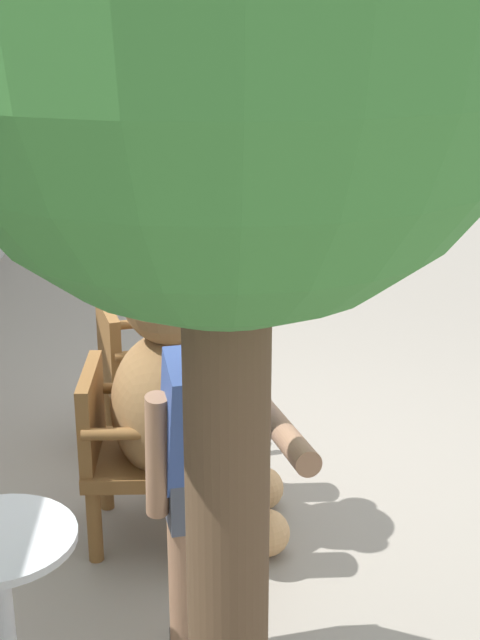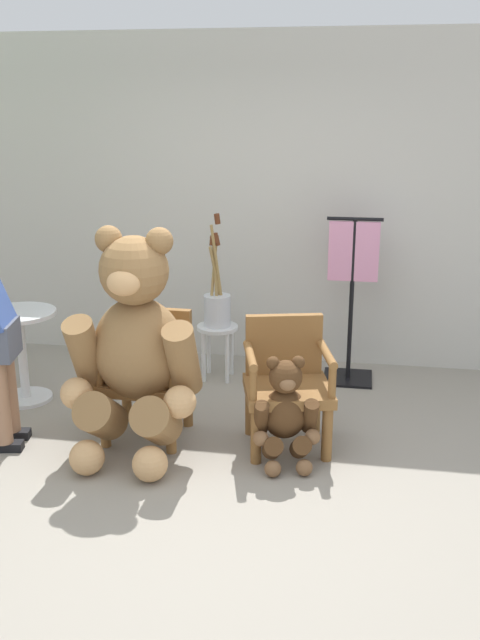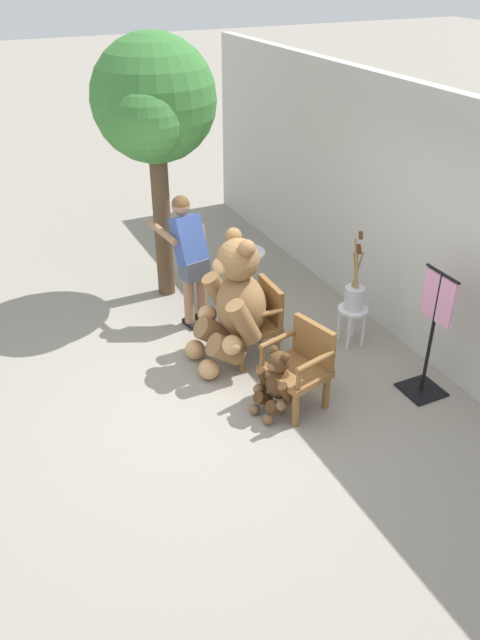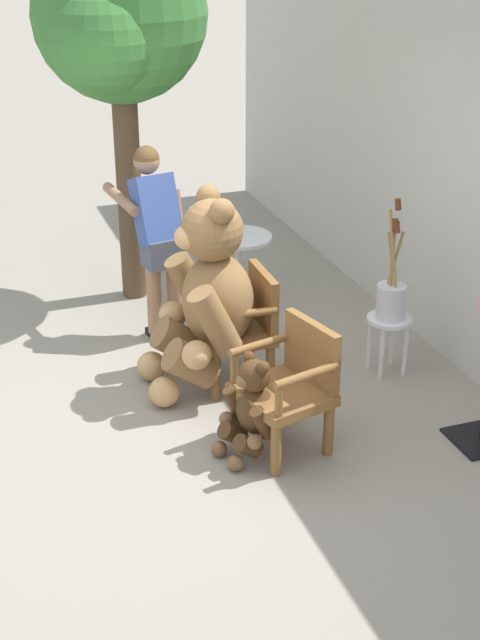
{
  "view_description": "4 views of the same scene",
  "coord_description": "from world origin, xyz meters",
  "px_view_note": "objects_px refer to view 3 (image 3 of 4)",
  "views": [
    {
      "loc": [
        -4.3,
        0.35,
        2.44
      ],
      "look_at": [
        0.13,
        0.11,
        0.88
      ],
      "focal_mm": 50.0,
      "sensor_mm": 36.0,
      "label": 1
    },
    {
      "loc": [
        0.91,
        -3.73,
        2.23
      ],
      "look_at": [
        0.18,
        0.55,
        0.9
      ],
      "focal_mm": 40.0,
      "sensor_mm": 36.0,
      "label": 2
    },
    {
      "loc": [
        4.69,
        -2.0,
        3.94
      ],
      "look_at": [
        0.05,
        0.22,
        0.86
      ],
      "focal_mm": 35.0,
      "sensor_mm": 36.0,
      "label": 3
    },
    {
      "loc": [
        5.1,
        -1.3,
        3.31
      ],
      "look_at": [
        -0.17,
        0.55,
        0.65
      ],
      "focal_mm": 50.0,
      "sensor_mm": 36.0,
      "label": 4
    }
  ],
  "objects_px": {
    "teddy_bear_large": "(234,302)",
    "person_visitor": "(189,252)",
    "wooden_chair_right": "(300,364)",
    "brush_bucket": "(355,294)",
    "patio_tree": "(153,106)",
    "clothing_display_stand": "(432,332)",
    "teddy_bear_small": "(276,382)",
    "wooden_chair_left": "(256,319)",
    "white_stool": "(352,316)",
    "round_side_table": "(242,272)"
  },
  "relations": [
    {
      "from": "wooden_chair_right",
      "to": "person_visitor",
      "type": "height_order",
      "value": "person_visitor"
    },
    {
      "from": "wooden_chair_left",
      "to": "round_side_table",
      "type": "xyz_separation_m",
      "value": [
        -1.12,
        0.38,
        -0.01
      ]
    },
    {
      "from": "clothing_display_stand",
      "to": "person_visitor",
      "type": "bearing_deg",
      "value": -145.33
    },
    {
      "from": "wooden_chair_right",
      "to": "teddy_bear_small",
      "type": "relative_size",
      "value": 1.21
    },
    {
      "from": "brush_bucket",
      "to": "white_stool",
      "type": "bearing_deg",
      "value": 24.31
    },
    {
      "from": "teddy_bear_large",
      "to": "person_visitor",
      "type": "bearing_deg",
      "value": -173.67
    },
    {
      "from": "teddy_bear_small",
      "to": "brush_bucket",
      "type": "height_order",
      "value": "brush_bucket"
    },
    {
      "from": "teddy_bear_small",
      "to": "brush_bucket",
      "type": "bearing_deg",
      "value": 117.76
    },
    {
      "from": "brush_bucket",
      "to": "round_side_table",
      "type": "xyz_separation_m",
      "value": [
        -1.38,
        -0.71,
        -0.2
      ]
    },
    {
      "from": "patio_tree",
      "to": "clothing_display_stand",
      "type": "bearing_deg",
      "value": 28.33
    },
    {
      "from": "wooden_chair_right",
      "to": "clothing_display_stand",
      "type": "bearing_deg",
      "value": 72.59
    },
    {
      "from": "white_stool",
      "to": "round_side_table",
      "type": "distance_m",
      "value": 1.56
    },
    {
      "from": "person_visitor",
      "to": "teddy_bear_small",
      "type": "bearing_deg",
      "value": 2.67
    },
    {
      "from": "round_side_table",
      "to": "wooden_chair_left",
      "type": "bearing_deg",
      "value": -18.46
    },
    {
      "from": "wooden_chair_left",
      "to": "patio_tree",
      "type": "height_order",
      "value": "patio_tree"
    },
    {
      "from": "wooden_chair_right",
      "to": "round_side_table",
      "type": "distance_m",
      "value": 2.11
    },
    {
      "from": "wooden_chair_right",
      "to": "brush_bucket",
      "type": "height_order",
      "value": "brush_bucket"
    },
    {
      "from": "white_stool",
      "to": "patio_tree",
      "type": "bearing_deg",
      "value": -143.03
    },
    {
      "from": "teddy_bear_small",
      "to": "person_visitor",
      "type": "relative_size",
      "value": 0.46
    },
    {
      "from": "wooden_chair_left",
      "to": "wooden_chair_right",
      "type": "distance_m",
      "value": 0.95
    },
    {
      "from": "clothing_display_stand",
      "to": "wooden_chair_right",
      "type": "bearing_deg",
      "value": -107.41
    },
    {
      "from": "wooden_chair_right",
      "to": "patio_tree",
      "type": "xyz_separation_m",
      "value": [
        -2.72,
        -0.43,
        1.94
      ]
    },
    {
      "from": "person_visitor",
      "to": "clothing_display_stand",
      "type": "height_order",
      "value": "person_visitor"
    },
    {
      "from": "wooden_chair_left",
      "to": "wooden_chair_right",
      "type": "relative_size",
      "value": 1.0
    },
    {
      "from": "teddy_bear_small",
      "to": "teddy_bear_large",
      "type": "bearing_deg",
      "value": 179.0
    },
    {
      "from": "wooden_chair_right",
      "to": "teddy_bear_small",
      "type": "height_order",
      "value": "wooden_chair_right"
    },
    {
      "from": "round_side_table",
      "to": "clothing_display_stand",
      "type": "relative_size",
      "value": 0.53
    },
    {
      "from": "brush_bucket",
      "to": "patio_tree",
      "type": "distance_m",
      "value": 3.08
    },
    {
      "from": "teddy_bear_large",
      "to": "patio_tree",
      "type": "distance_m",
      "value": 2.43
    },
    {
      "from": "person_visitor",
      "to": "clothing_display_stand",
      "type": "relative_size",
      "value": 1.14
    },
    {
      "from": "wooden_chair_left",
      "to": "brush_bucket",
      "type": "xyz_separation_m",
      "value": [
        0.26,
        1.09,
        0.18
      ]
    },
    {
      "from": "white_stool",
      "to": "clothing_display_stand",
      "type": "height_order",
      "value": "clothing_display_stand"
    },
    {
      "from": "teddy_bear_large",
      "to": "clothing_display_stand",
      "type": "bearing_deg",
      "value": 48.1
    },
    {
      "from": "teddy_bear_small",
      "to": "clothing_display_stand",
      "type": "bearing_deg",
      "value": 76.49
    },
    {
      "from": "wooden_chair_left",
      "to": "white_stool",
      "type": "relative_size",
      "value": 1.87
    },
    {
      "from": "wooden_chair_left",
      "to": "teddy_bear_small",
      "type": "xyz_separation_m",
      "value": [
        0.98,
        -0.28,
        -0.11
      ]
    },
    {
      "from": "white_stool",
      "to": "wooden_chair_left",
      "type": "bearing_deg",
      "value": -103.45
    },
    {
      "from": "white_stool",
      "to": "patio_tree",
      "type": "relative_size",
      "value": 0.14
    },
    {
      "from": "round_side_table",
      "to": "patio_tree",
      "type": "distance_m",
      "value": 2.21
    },
    {
      "from": "wooden_chair_left",
      "to": "teddy_bear_large",
      "type": "height_order",
      "value": "teddy_bear_large"
    },
    {
      "from": "wooden_chair_left",
      "to": "teddy_bear_small",
      "type": "distance_m",
      "value": 1.02
    },
    {
      "from": "teddy_bear_small",
      "to": "wooden_chair_right",
      "type": "bearing_deg",
      "value": 95.01
    },
    {
      "from": "brush_bucket",
      "to": "clothing_display_stand",
      "type": "height_order",
      "value": "brush_bucket"
    },
    {
      "from": "wooden_chair_right",
      "to": "patio_tree",
      "type": "bearing_deg",
      "value": -170.94
    },
    {
      "from": "wooden_chair_left",
      "to": "teddy_bear_small",
      "type": "bearing_deg",
      "value": -15.93
    },
    {
      "from": "wooden_chair_right",
      "to": "teddy_bear_large",
      "type": "xyz_separation_m",
      "value": [
        -0.96,
        -0.26,
        0.27
      ]
    },
    {
      "from": "wooden_chair_left",
      "to": "white_stool",
      "type": "height_order",
      "value": "wooden_chair_left"
    },
    {
      "from": "teddy_bear_large",
      "to": "round_side_table",
      "type": "height_order",
      "value": "teddy_bear_large"
    },
    {
      "from": "teddy_bear_large",
      "to": "teddy_bear_small",
      "type": "height_order",
      "value": "teddy_bear_large"
    },
    {
      "from": "teddy_bear_small",
      "to": "round_side_table",
      "type": "relative_size",
      "value": 0.99
    }
  ]
}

